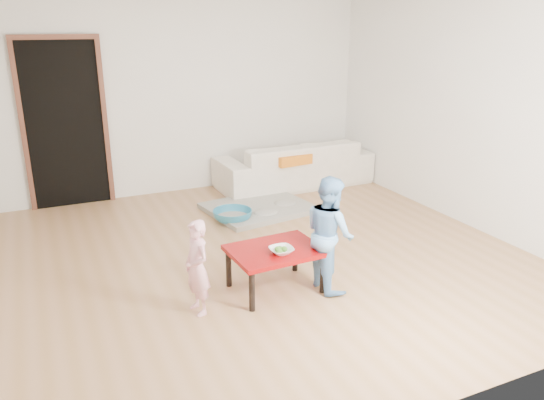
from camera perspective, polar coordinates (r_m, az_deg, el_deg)
floor at (r=5.41m, az=-0.88°, el=-5.92°), size 5.00×5.00×0.01m
back_wall at (r=7.34m, az=-8.94°, el=10.99°), size 5.00×0.02×2.60m
right_wall at (r=6.42m, az=20.23°, el=9.01°), size 0.02×5.00×2.60m
doorway at (r=7.11m, az=-21.37°, el=7.45°), size 1.02×0.08×2.11m
sofa at (r=7.61m, az=2.37°, el=3.95°), size 2.22×0.90×0.64m
cushion at (r=7.24m, az=1.77°, el=4.56°), size 0.55×0.50×0.13m
red_table at (r=4.67m, az=0.35°, el=-7.42°), size 0.81×0.62×0.39m
bowl at (r=4.49m, az=1.02°, el=-5.45°), size 0.20×0.20×0.05m
broccoli at (r=4.49m, az=1.02°, el=-5.41°), size 0.12×0.12×0.06m
child_pink at (r=4.28m, az=-8.06°, el=-7.21°), size 0.24×0.32×0.79m
child_blue at (r=4.62m, az=6.21°, el=-3.56°), size 0.39×0.50×1.02m
basin at (r=6.27m, az=-4.27°, el=-1.72°), size 0.46×0.46×0.14m
blanket at (r=6.65m, az=-1.43°, el=-0.85°), size 1.37×1.20×0.06m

